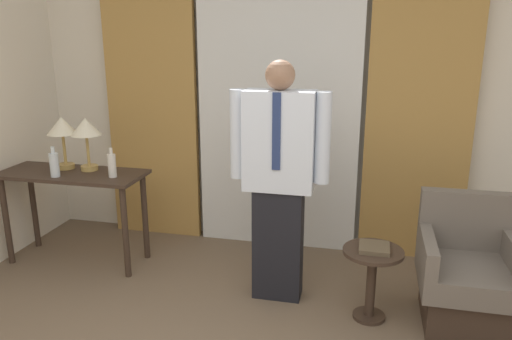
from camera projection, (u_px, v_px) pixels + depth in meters
name	position (u px, v px, depth m)	size (l,w,h in m)	color
wall_back	(281.00, 97.00, 4.44)	(10.00, 0.06, 2.70)	silver
curtain_sheer_center	(278.00, 106.00, 4.34)	(1.42, 0.06, 2.58)	white
curtain_drape_left	(152.00, 101.00, 4.59)	(0.86, 0.06, 2.58)	#B28442
curtain_drape_right	(420.00, 111.00, 4.08)	(0.86, 0.06, 2.58)	#B28442
desk	(73.00, 188.00, 4.16)	(1.21, 0.48, 0.79)	#38281E
table_lamp_left	(62.00, 129.00, 4.14)	(0.25, 0.25, 0.44)	tan
table_lamp_right	(86.00, 130.00, 4.09)	(0.25, 0.25, 0.44)	tan
bottle_near_edge	(112.00, 165.00, 3.96)	(0.07, 0.07, 0.24)	silver
bottle_by_lamp	(54.00, 164.00, 3.97)	(0.07, 0.07, 0.25)	silver
person	(279.00, 176.00, 3.51)	(0.71, 0.23, 1.74)	black
armchair	(466.00, 278.00, 3.35)	(0.63, 0.65, 0.86)	#38281E
side_table	(372.00, 272.00, 3.37)	(0.41, 0.41, 0.51)	#38281E
book	(374.00, 248.00, 3.33)	(0.20, 0.21, 0.03)	brown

